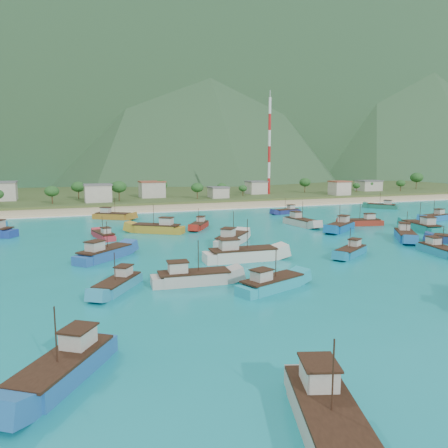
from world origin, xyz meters
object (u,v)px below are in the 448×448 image
object	(u,v)px
boat_17	(422,227)
boat_27	(435,218)
boat_4	(112,216)
boat_14	(232,240)
boat_24	(199,226)
boat_16	(158,229)
boat_8	(405,236)
boat_11	(287,212)
boat_28	(104,254)
boat_2	(439,251)
boat_12	(362,223)
boat_23	(242,255)
boat_26	(104,236)
boat_6	(382,207)
boat_10	(351,252)
boat_5	(300,222)
boat_30	(340,227)
boat_31	(192,278)
radio_tower	(269,146)
boat_1	(271,285)
boat_29	(65,369)
boat_18	(118,285)
boat_25	(327,418)

from	to	relation	value
boat_17	boat_27	bearing A→B (deg)	48.04
boat_4	boat_27	bearing A→B (deg)	102.55
boat_14	boat_17	distance (m)	50.07
boat_24	boat_16	bearing A→B (deg)	46.83
boat_8	boat_11	world-z (taller)	boat_8
boat_28	boat_16	bearing A→B (deg)	105.83
boat_16	boat_2	bearing A→B (deg)	-99.91
boat_8	boat_24	xyz separation A→B (m)	(-37.93, 31.55, -0.20)
boat_12	boat_23	distance (m)	53.55
boat_17	boat_26	xyz separation A→B (m)	(-74.57, 17.85, -0.39)
boat_6	boat_11	bearing A→B (deg)	145.18
boat_10	boat_5	bearing A→B (deg)	-48.50
boat_30	boat_31	bearing A→B (deg)	88.73
boat_12	boat_24	distance (m)	44.04
boat_16	boat_31	size ratio (longest dim) A/B	1.07
boat_8	boat_23	distance (m)	42.26
boat_8	boat_4	bearing A→B (deg)	-10.61
boat_8	boat_11	xyz separation A→B (m)	(-1.84, 50.51, -0.23)
boat_16	boat_28	xyz separation A→B (m)	(-14.98, -24.40, -0.06)
boat_11	boat_26	xyz separation A→B (m)	(-60.60, -25.17, -0.03)
boat_27	radio_tower	bearing A→B (deg)	-4.95
boat_5	boat_8	xyz separation A→B (m)	(11.07, -26.41, -0.03)
boat_10	boat_30	xyz separation A→B (m)	(15.17, 24.42, 0.24)
boat_4	boat_31	distance (m)	74.00
boat_11	boat_17	size ratio (longest dim) A/B	0.74
boat_26	boat_28	world-z (taller)	boat_28
boat_2	boat_27	bearing A→B (deg)	-125.56
boat_14	boat_23	xyz separation A→B (m)	(-3.97, -14.50, 0.09)
boat_5	boat_8	world-z (taller)	boat_5
boat_1	boat_24	distance (m)	55.11
boat_27	boat_29	bearing A→B (deg)	108.26
boat_11	boat_17	world-z (taller)	boat_17
boat_12	boat_27	world-z (taller)	boat_27
radio_tower	boat_12	xyz separation A→B (m)	(-15.37, -86.88, -22.69)
boat_14	boat_30	bearing A→B (deg)	53.24
boat_16	boat_26	distance (m)	13.39
boat_18	boat_23	bearing A→B (deg)	-121.78
boat_27	boat_14	bearing A→B (deg)	88.07
boat_25	boat_30	size ratio (longest dim) A/B	1.08
boat_26	boat_18	bearing A→B (deg)	-104.86
boat_17	boat_16	bearing A→B (deg)	173.04
boat_12	boat_18	size ratio (longest dim) A/B	1.14
boat_26	boat_29	distance (m)	64.91
boat_16	boat_25	xyz separation A→B (m)	(-6.28, -80.92, -0.04)
radio_tower	boat_8	world-z (taller)	radio_tower
boat_24	boat_31	bearing A→B (deg)	103.55
boat_31	boat_17	bearing A→B (deg)	114.96
boat_8	boat_16	size ratio (longest dim) A/B	0.91
boat_27	boat_4	bearing A→B (deg)	55.44
boat_6	boat_31	size ratio (longest dim) A/B	0.88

